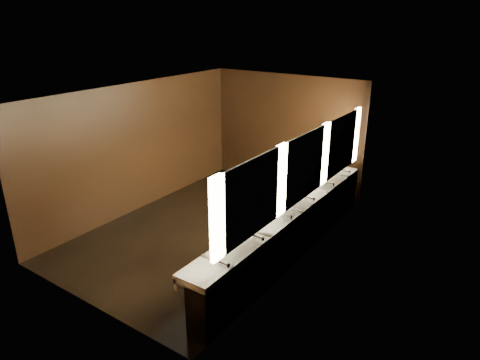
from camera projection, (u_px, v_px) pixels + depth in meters
The scene contains 10 objects.
floor at pixel (213, 229), 8.78m from camera, with size 6.00×6.00×0.00m, color black.
ceiling at pixel (209, 92), 7.77m from camera, with size 4.00×6.00×0.02m, color #2D2D2B.
wall_back at pixel (286, 132), 10.58m from camera, with size 4.00×0.02×2.80m, color black.
wall_front at pixel (79, 222), 5.97m from camera, with size 4.00×0.02×2.80m, color black.
wall_left at pixel (139, 147), 9.33m from camera, with size 0.02×6.00×2.80m, color black.
wall_right at pixel (305, 186), 7.22m from camera, with size 0.02×6.00×2.80m, color black.
sink_counter at pixel (291, 230), 7.66m from camera, with size 0.55×5.40×1.01m.
mirror_band at pixel (305, 166), 7.11m from camera, with size 0.06×5.03×1.15m.
person at pixel (225, 229), 7.04m from camera, with size 0.58×0.38×1.60m, color #83BFC4.
trash_bin at pixel (275, 241), 7.68m from camera, with size 0.40×0.40×0.63m, color black.
Camera 1 is at (4.89, -6.14, 4.10)m, focal length 32.00 mm.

